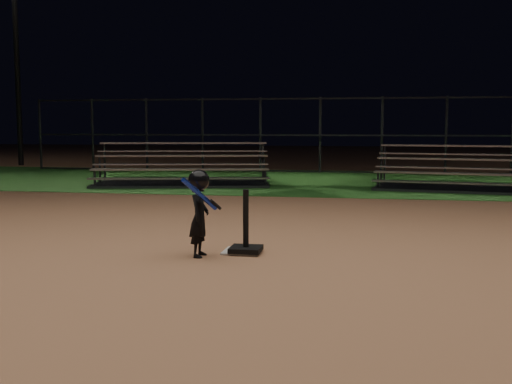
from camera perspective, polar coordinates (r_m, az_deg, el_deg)
name	(u,v)px	position (r m, az deg, el deg)	size (l,w,h in m)	color
ground	(242,252)	(7.71, -1.31, -5.60)	(80.00, 80.00, 0.00)	#AF754F
grass_strip	(312,181)	(17.54, 5.19, 1.03)	(60.00, 8.00, 0.01)	#20531A
home_plate	(242,251)	(7.71, -1.31, -5.51)	(0.45, 0.45, 0.02)	beige
batting_tee	(246,240)	(7.61, -0.95, -4.49)	(0.38, 0.38, 0.77)	black
child_batter	(199,211)	(7.40, -5.28, -1.72)	(0.40, 0.59, 1.05)	black
bleacher_left	(182,176)	(16.48, -6.84, 1.46)	(4.91, 3.11, 1.11)	#B3B4B8
bleacher_right	(468,181)	(15.91, 19.07, 0.98)	(4.69, 2.82, 1.08)	#AEADB2
backstop_fence	(320,135)	(20.46, 5.96, 5.25)	(20.08, 0.08, 2.50)	#38383D
light_pole_left	(15,38)	(26.32, -21.41, 13.13)	(0.90, 0.53, 8.30)	#2D2D30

